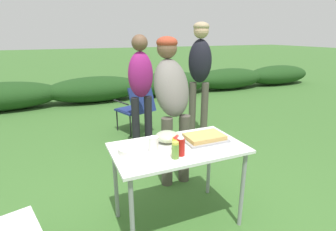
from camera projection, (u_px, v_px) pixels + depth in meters
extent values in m
plane|color=#3D6B2D|center=(177.00, 220.00, 2.42)|extent=(60.00, 60.00, 0.00)
ellipsoid|color=#1E4219|center=(3.00, 96.00, 5.79)|extent=(2.40, 0.90, 0.63)
ellipsoid|color=#1E4219|center=(96.00, 89.00, 6.54)|extent=(2.40, 0.90, 0.63)
ellipsoid|color=#1E4219|center=(169.00, 83.00, 7.30)|extent=(2.40, 0.90, 0.63)
ellipsoid|color=#1E4219|center=(228.00, 79.00, 8.05)|extent=(2.40, 0.90, 0.63)
ellipsoid|color=#1E4219|center=(278.00, 75.00, 8.80)|extent=(2.40, 0.90, 0.63)
cube|color=white|center=(178.00, 148.00, 2.20)|extent=(1.10, 0.64, 0.02)
cylinder|color=gray|center=(132.00, 220.00, 1.89)|extent=(0.04, 0.04, 0.71)
cylinder|color=gray|center=(242.00, 190.00, 2.26)|extent=(0.04, 0.04, 0.71)
cylinder|color=gray|center=(116.00, 183.00, 2.36)|extent=(0.04, 0.04, 0.71)
cylinder|color=gray|center=(209.00, 163.00, 2.73)|extent=(0.04, 0.04, 0.71)
cube|color=#9E9EA3|center=(204.00, 139.00, 2.32)|extent=(0.38, 0.26, 0.02)
cube|color=tan|center=(205.00, 136.00, 2.31)|extent=(0.33, 0.22, 0.04)
cylinder|color=white|center=(131.00, 150.00, 2.08)|extent=(0.21, 0.21, 0.05)
ellipsoid|color=#ADBC99|center=(167.00, 137.00, 2.28)|extent=(0.21, 0.21, 0.09)
cylinder|color=white|center=(154.00, 145.00, 2.08)|extent=(0.08, 0.08, 0.13)
cylinder|color=olive|center=(175.00, 151.00, 1.98)|extent=(0.06, 0.06, 0.11)
cylinder|color=#D1CC47|center=(175.00, 143.00, 1.96)|extent=(0.05, 0.05, 0.02)
cylinder|color=red|center=(181.00, 147.00, 2.02)|extent=(0.06, 0.06, 0.14)
cone|color=white|center=(181.00, 136.00, 1.99)|extent=(0.06, 0.06, 0.04)
cylinder|color=yellow|center=(177.00, 145.00, 2.10)|extent=(0.08, 0.08, 0.11)
cone|color=red|center=(177.00, 136.00, 2.07)|extent=(0.07, 0.07, 0.03)
cylinder|color=#4C473D|center=(167.00, 152.00, 2.89)|extent=(0.12, 0.12, 0.79)
cylinder|color=#4C473D|center=(184.00, 149.00, 2.97)|extent=(0.12, 0.12, 0.79)
ellipsoid|color=slate|center=(171.00, 88.00, 2.82)|extent=(0.40, 0.50, 0.70)
sphere|color=brown|center=(167.00, 48.00, 2.81)|extent=(0.22, 0.22, 0.22)
ellipsoid|color=#993823|center=(167.00, 42.00, 2.79)|extent=(0.23, 0.23, 0.13)
cylinder|color=black|center=(136.00, 124.00, 3.78)|extent=(0.11, 0.11, 0.79)
cylinder|color=black|center=(148.00, 122.00, 3.86)|extent=(0.11, 0.11, 0.79)
ellipsoid|color=#931E70|center=(141.00, 75.00, 3.61)|extent=(0.36, 0.27, 0.63)
sphere|color=brown|center=(140.00, 43.00, 3.48)|extent=(0.22, 0.22, 0.22)
cylinder|color=#4C473D|center=(192.00, 107.00, 4.50)|extent=(0.12, 0.12, 0.87)
cylinder|color=#4C473D|center=(204.00, 108.00, 4.46)|extent=(0.12, 0.12, 0.87)
ellipsoid|color=black|center=(200.00, 61.00, 4.25)|extent=(0.46, 0.44, 0.70)
sphere|color=#DBAD89|center=(201.00, 31.00, 4.11)|extent=(0.24, 0.24, 0.24)
ellipsoid|color=tan|center=(201.00, 26.00, 4.09)|extent=(0.25, 0.25, 0.14)
cube|color=navy|center=(133.00, 110.00, 4.52)|extent=(0.59, 0.59, 0.03)
cube|color=navy|center=(142.00, 100.00, 4.26)|extent=(0.49, 0.31, 0.44)
cylinder|color=black|center=(130.00, 126.00, 4.31)|extent=(0.02, 0.02, 0.38)
cylinder|color=black|center=(149.00, 121.00, 4.57)|extent=(0.02, 0.02, 0.38)
cylinder|color=black|center=(117.00, 120.00, 4.59)|extent=(0.02, 0.02, 0.38)
cylinder|color=black|center=(136.00, 116.00, 4.85)|extent=(0.02, 0.02, 0.38)
cylinder|color=black|center=(121.00, 102.00, 4.32)|extent=(0.16, 0.40, 0.02)
cylinder|color=black|center=(143.00, 98.00, 4.62)|extent=(0.16, 0.40, 0.02)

